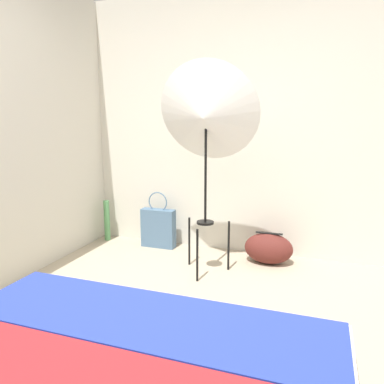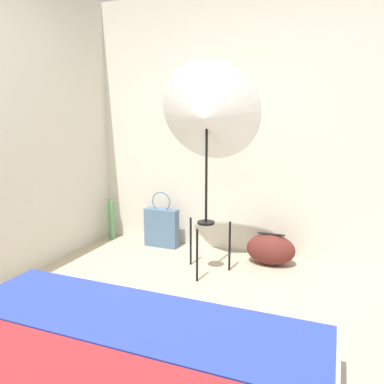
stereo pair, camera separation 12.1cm
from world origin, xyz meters
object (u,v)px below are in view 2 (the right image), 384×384
photo_umbrella (207,116)px  paper_roll (112,220)px  duffel_bag (271,249)px  tote_bag (162,227)px

photo_umbrella → paper_roll: bearing=159.3°
photo_umbrella → duffel_bag: (0.51, 0.40, -1.24)m
photo_umbrella → paper_roll: photo_umbrella is taller
paper_roll → photo_umbrella: bearing=-20.7°
duffel_bag → paper_roll: 1.85m
tote_bag → duffel_bag: bearing=-4.0°
tote_bag → duffel_bag: size_ratio=1.32×
tote_bag → paper_roll: (-0.65, 0.02, 0.01)m
paper_roll → duffel_bag: bearing=-3.2°
photo_umbrella → tote_bag: 1.44m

